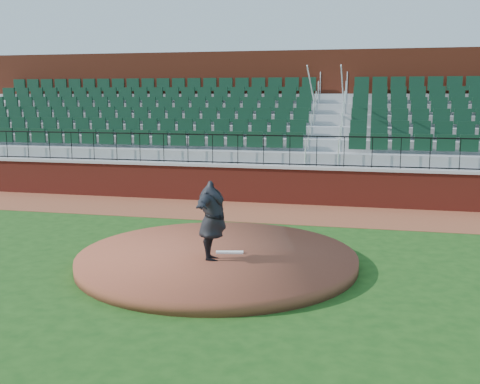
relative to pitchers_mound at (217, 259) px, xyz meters
name	(u,v)px	position (x,y,z in m)	size (l,w,h in m)	color
ground	(225,261)	(0.09, 0.29, -0.12)	(90.00, 90.00, 0.00)	#194213
warning_track	(268,212)	(0.09, 5.69, -0.12)	(34.00, 3.20, 0.01)	brown
field_wall	(276,186)	(0.09, 7.29, 0.47)	(34.00, 0.35, 1.20)	maroon
wall_cap	(276,167)	(0.09, 7.29, 1.12)	(34.00, 0.45, 0.10)	#B7B7B7
wall_railing	(277,150)	(0.09, 7.29, 1.67)	(34.00, 0.05, 1.00)	black
seating_stands	(288,131)	(0.09, 10.02, 2.18)	(34.00, 5.10, 4.60)	gray
concourse_wall	(298,116)	(0.09, 12.82, 2.62)	(34.00, 0.50, 5.50)	maroon
pitchers_mound	(217,259)	(0.00, 0.00, 0.00)	(6.04, 6.04, 0.25)	brown
pitching_rubber	(230,252)	(0.27, 0.05, 0.14)	(0.59, 0.15, 0.04)	white
pitcher	(212,221)	(0.03, -0.51, 0.96)	(2.05, 0.56, 1.67)	black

